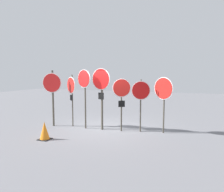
% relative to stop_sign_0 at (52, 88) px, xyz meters
% --- Properties ---
extents(ground_plane, '(40.00, 40.00, 0.00)m').
position_rel_stop_sign_0_xyz_m(ground_plane, '(2.42, 0.34, -1.72)').
color(ground_plane, slate).
extents(stop_sign_0, '(0.87, 0.22, 2.53)m').
position_rel_stop_sign_0_xyz_m(stop_sign_0, '(0.00, 0.00, 0.00)').
color(stop_sign_0, '#474238').
rests_on(stop_sign_0, ground).
extents(stop_sign_1, '(0.63, 0.43, 2.34)m').
position_rel_stop_sign_0_xyz_m(stop_sign_1, '(0.82, 0.26, -0.02)').
color(stop_sign_1, '#474238').
rests_on(stop_sign_1, ground).
extents(stop_sign_2, '(0.74, 0.32, 2.56)m').
position_rel_stop_sign_0_xyz_m(stop_sign_2, '(1.55, 0.12, 0.16)').
color(stop_sign_2, '#474238').
rests_on(stop_sign_2, ground).
extents(stop_sign_3, '(0.88, 0.25, 2.60)m').
position_rel_stop_sign_0_xyz_m(stop_sign_3, '(2.32, 0.17, 0.09)').
color(stop_sign_3, '#474238').
rests_on(stop_sign_3, ground).
extents(stop_sign_4, '(0.68, 0.38, 2.18)m').
position_rel_stop_sign_0_xyz_m(stop_sign_4, '(3.19, 0.23, -0.14)').
color(stop_sign_4, '#474238').
rests_on(stop_sign_4, ground).
extents(stop_sign_5, '(0.74, 0.26, 2.15)m').
position_rel_stop_sign_0_xyz_m(stop_sign_5, '(3.95, 0.41, -0.14)').
color(stop_sign_5, '#474238').
rests_on(stop_sign_5, ground).
extents(stop_sign_6, '(0.79, 0.46, 2.24)m').
position_rel_stop_sign_0_xyz_m(stop_sign_6, '(4.83, 0.54, -0.04)').
color(stop_sign_6, '#474238').
rests_on(stop_sign_6, ground).
extents(traffic_cone_0, '(0.42, 0.42, 0.65)m').
position_rel_stop_sign_0_xyz_m(traffic_cone_0, '(0.94, -1.83, -1.40)').
color(traffic_cone_0, black).
rests_on(traffic_cone_0, ground).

